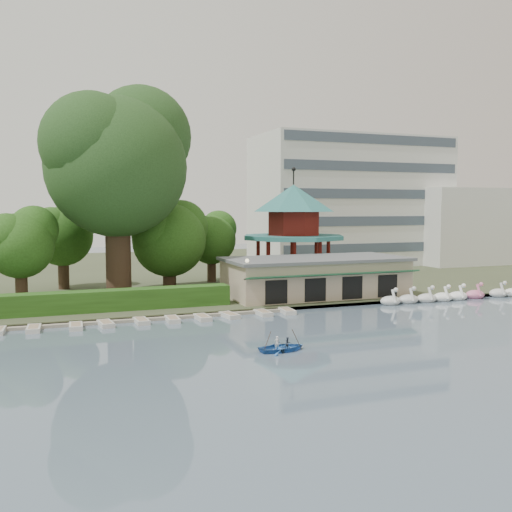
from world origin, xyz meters
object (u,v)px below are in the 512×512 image
dock (98,322)px  boathouse (316,276)px  pavilion (293,223)px  rowboat_with_passengers (282,344)px  big_tree (118,156)px

dock → boathouse: (22.00, 4.77, 2.25)m
dock → boathouse: bearing=12.2°
pavilion → rowboat_with_passengers: (-13.54, -28.36, -7.03)m
pavilion → rowboat_with_passengers: pavilion is taller
dock → rowboat_with_passengers: 17.13m
boathouse → rowboat_with_passengers: 21.74m
dock → pavilion: (24.00, 14.80, 7.36)m
big_tree → rowboat_with_passengers: (7.28, -24.58, -14.00)m
rowboat_with_passengers → big_tree: bearing=106.5°
big_tree → boathouse: bearing=-18.4°
dock → big_tree: (3.19, 11.02, 14.34)m
dock → big_tree: bearing=73.9°
pavilion → rowboat_with_passengers: bearing=-115.5°
pavilion → big_tree: 22.27m
boathouse → rowboat_with_passengers: boathouse is taller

